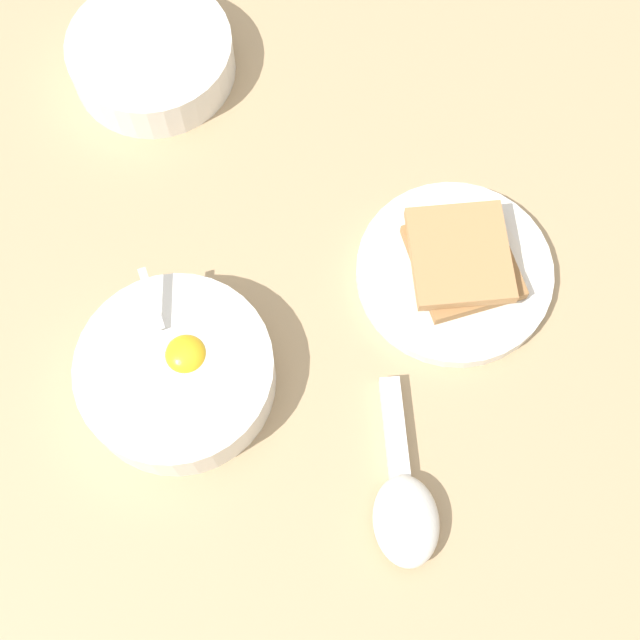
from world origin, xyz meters
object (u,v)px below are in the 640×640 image
at_px(egg_bowl, 177,373).
at_px(toast_sandwich, 461,258).
at_px(soup_spoon, 404,507).
at_px(toast_plate, 454,272).
at_px(congee_bowl, 151,55).

height_order(egg_bowl, toast_sandwich, egg_bowl).
bearing_deg(soup_spoon, egg_bowl, -10.61).
xyz_separation_m(toast_plate, congee_bowl, (0.36, -0.12, 0.02)).
relative_size(toast_sandwich, congee_bowl, 0.79).
xyz_separation_m(toast_sandwich, soup_spoon, (-0.02, 0.23, -0.01)).
relative_size(egg_bowl, congee_bowl, 1.04).
xyz_separation_m(egg_bowl, soup_spoon, (-0.22, 0.04, -0.01)).
bearing_deg(congee_bowl, toast_sandwich, 162.48).
bearing_deg(toast_sandwich, congee_bowl, -17.52).
distance_m(soup_spoon, congee_bowl, 0.51).
height_order(toast_plate, congee_bowl, congee_bowl).
relative_size(toast_plate, congee_bowl, 1.10).
distance_m(toast_sandwich, soup_spoon, 0.23).
height_order(egg_bowl, congee_bowl, egg_bowl).
height_order(toast_sandwich, congee_bowl, congee_bowl).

